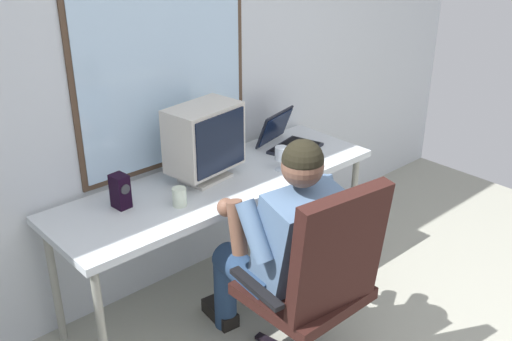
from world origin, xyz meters
The scene contains 9 objects.
wall_rear centered at (0.01, 2.13, 1.42)m, with size 5.63×0.08×2.84m.
desk centered at (0.24, 1.77, 0.68)m, with size 1.89×0.60×0.73m.
office_chair centered at (0.16, 0.95, 0.57)m, with size 0.63×0.58×1.04m.
person_seated centered at (0.19, 1.21, 0.62)m, with size 0.56×0.79×1.18m.
crt_monitor centered at (0.20, 1.82, 0.97)m, with size 0.42×0.29×0.42m.
laptop centered at (0.84, 1.85, 0.79)m, with size 0.38×0.37×0.22m.
wine_glass centered at (0.59, 1.64, 0.82)m, with size 0.07×0.07×0.14m.
desk_speaker centered at (-0.30, 1.85, 0.82)m, with size 0.08×0.10×0.17m.
coffee_mug centered at (-0.08, 1.67, 0.78)m, with size 0.07×0.07×0.09m.
Camera 1 is at (-1.54, -0.51, 2.13)m, focal length 41.52 mm.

